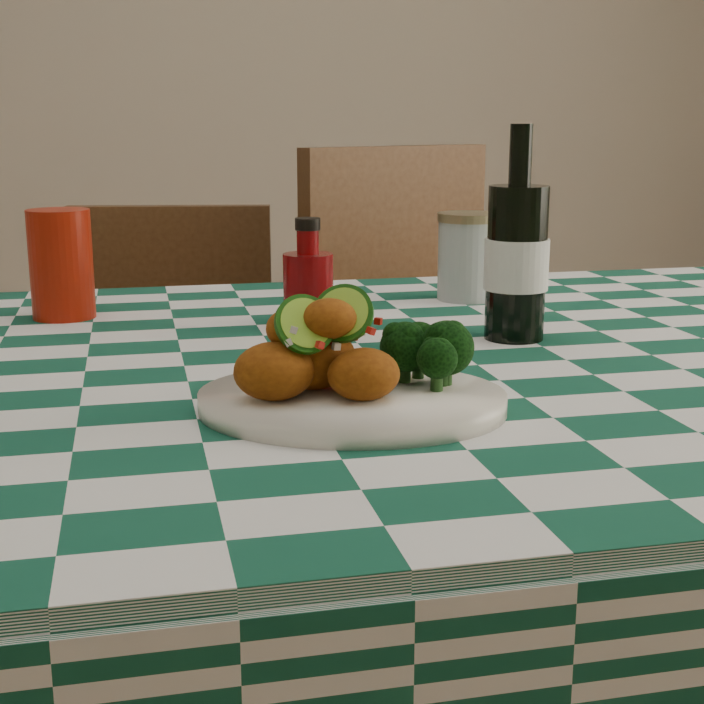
{
  "coord_description": "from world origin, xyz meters",
  "views": [
    {
      "loc": [
        -0.25,
        -1.03,
        1.04
      ],
      "look_at": [
        -0.07,
        -0.2,
        0.84
      ],
      "focal_mm": 50.0,
      "sensor_mm": 36.0,
      "label": 1
    }
  ],
  "objects": [
    {
      "name": "fried_chicken_pile",
      "position": [
        -0.09,
        -0.2,
        0.85
      ],
      "size": [
        0.13,
        0.1,
        0.09
      ],
      "primitive_type": null,
      "color": "#92480E",
      "rests_on": "plate"
    },
    {
      "name": "dining_table",
      "position": [
        0.0,
        0.0,
        0.39
      ],
      "size": [
        1.66,
        1.06,
        0.79
      ],
      "primitive_type": null,
      "color": "#124D38",
      "rests_on": "ground"
    },
    {
      "name": "red_tumbler",
      "position": [
        -0.34,
        0.3,
        0.86
      ],
      "size": [
        0.1,
        0.1,
        0.14
      ],
      "primitive_type": "cylinder",
      "rotation": [
        0.0,
        0.0,
        0.23
      ],
      "color": "#9D1908",
      "rests_on": "dining_table"
    },
    {
      "name": "ketchup_bottle",
      "position": [
        -0.04,
        0.19,
        0.85
      ],
      "size": [
        0.08,
        0.08,
        0.14
      ],
      "primitive_type": null,
      "rotation": [
        0.0,
        0.0,
        -0.21
      ],
      "color": "#6F0507",
      "rests_on": "dining_table"
    },
    {
      "name": "wooden_chair_left",
      "position": [
        -0.21,
        0.76,
        0.44
      ],
      "size": [
        0.47,
        0.48,
        0.88
      ],
      "primitive_type": null,
      "rotation": [
        0.0,
        0.0,
        -0.18
      ],
      "color": "#472814",
      "rests_on": "ground"
    },
    {
      "name": "broccoli_side",
      "position": [
        0.01,
        -0.19,
        0.83
      ],
      "size": [
        0.08,
        0.08,
        0.06
      ],
      "primitive_type": null,
      "color": "black",
      "rests_on": "plate"
    },
    {
      "name": "mason_jar",
      "position": [
        0.22,
        0.31,
        0.85
      ],
      "size": [
        0.12,
        0.12,
        0.13
      ],
      "primitive_type": null,
      "rotation": [
        0.0,
        0.0,
        0.4
      ],
      "color": "#B2BCBA",
      "rests_on": "dining_table"
    },
    {
      "name": "plate",
      "position": [
        -0.07,
        -0.2,
        0.8
      ],
      "size": [
        0.33,
        0.28,
        0.02
      ],
      "primitive_type": null,
      "rotation": [
        0.0,
        0.0,
        -0.27
      ],
      "color": "white",
      "rests_on": "dining_table"
    },
    {
      "name": "wooden_chair_right",
      "position": [
        0.36,
        0.71,
        0.49
      ],
      "size": [
        0.61,
        0.62,
        0.99
      ],
      "primitive_type": null,
      "rotation": [
        0.0,
        0.0,
        0.42
      ],
      "color": "#472814",
      "rests_on": "ground"
    },
    {
      "name": "beer_bottle",
      "position": [
        0.19,
        0.05,
        0.91
      ],
      "size": [
        0.08,
        0.08,
        0.25
      ],
      "primitive_type": null,
      "rotation": [
        0.0,
        0.0,
        0.01
      ],
      "color": "black",
      "rests_on": "dining_table"
    }
  ]
}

